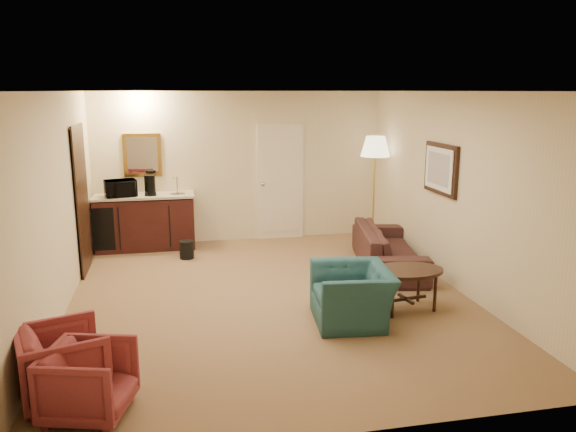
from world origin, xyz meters
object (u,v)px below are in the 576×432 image
wetbar_cabinet (145,222)px  floor_lamp (374,190)px  sofa (389,241)px  coffee_maker (150,185)px  rose_chair_near (63,360)px  waste_bin (187,250)px  rose_chair_far (89,378)px  teal_armchair (352,286)px  microwave (120,186)px  coffee_table (406,289)px

wetbar_cabinet → floor_lamp: (3.85, -0.46, 0.47)m
sofa → coffee_maker: coffee_maker is taller
rose_chair_near → waste_bin: size_ratio=2.53×
rose_chair_far → coffee_maker: coffee_maker is taller
rose_chair_far → floor_lamp: (4.10, 4.58, 0.61)m
wetbar_cabinet → waste_bin: bearing=-47.9°
wetbar_cabinet → teal_armchair: (2.45, -3.62, -0.03)m
floor_lamp → waste_bin: bearing=-175.3°
teal_armchair → rose_chair_far: bearing=-56.7°
rose_chair_near → floor_lamp: bearing=-63.5°
teal_armchair → floor_lamp: (1.40, 3.16, 0.51)m
waste_bin → coffee_maker: (-0.54, 0.65, 0.95)m
rose_chair_near → microwave: (0.14, 4.65, 0.73)m
wetbar_cabinet → rose_chair_far: 5.04m
coffee_table → waste_bin: coffee_table is taller
rose_chair_far → rose_chair_near: bearing=53.8°
wetbar_cabinet → coffee_maker: (0.11, -0.07, 0.63)m
rose_chair_far → wetbar_cabinet: bearing=12.7°
microwave → rose_chair_far: bearing=-102.7°
floor_lamp → waste_bin: (-3.20, -0.26, -0.79)m
coffee_table → floor_lamp: 3.11m
wetbar_cabinet → coffee_table: size_ratio=1.84×
teal_armchair → wetbar_cabinet: bearing=-140.4°
sofa → teal_armchair: (-1.15, -1.80, 0.02)m
wetbar_cabinet → coffee_table: (3.20, -3.42, -0.20)m
sofa → rose_chair_near: bearing=136.0°
wetbar_cabinet → sofa: (3.60, -1.82, -0.05)m
wetbar_cabinet → rose_chair_far: wetbar_cabinet is taller
rose_chair_far → microwave: (-0.11, 4.97, 0.76)m
rose_chair_far → waste_bin: rose_chair_far is taller
teal_armchair → coffee_table: (0.75, 0.20, -0.17)m
teal_armchair → coffee_table: teal_armchair is taller
wetbar_cabinet → teal_armchair: size_ratio=1.68×
floor_lamp → rose_chair_far: bearing=-131.8°
wetbar_cabinet → microwave: (-0.36, -0.07, 0.63)m
sofa → teal_armchair: 2.14m
wetbar_cabinet → rose_chair_near: 4.75m
floor_lamp → teal_armchair: bearing=-113.9°
rose_chair_near → waste_bin: 4.17m
rose_chair_far → waste_bin: 4.41m
sofa → waste_bin: 3.16m
wetbar_cabinet → coffee_table: 4.69m
coffee_table → teal_armchair: bearing=-165.1°
rose_chair_near → wetbar_cabinet: bearing=-24.0°
microwave → coffee_maker: size_ratio=1.47×
rose_chair_near → coffee_table: rose_chair_near is taller
teal_armchair → coffee_maker: size_ratio=2.92×
coffee_table → microwave: bearing=136.7°
waste_bin → coffee_table: bearing=-46.7°
sofa → microwave: size_ratio=4.26×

